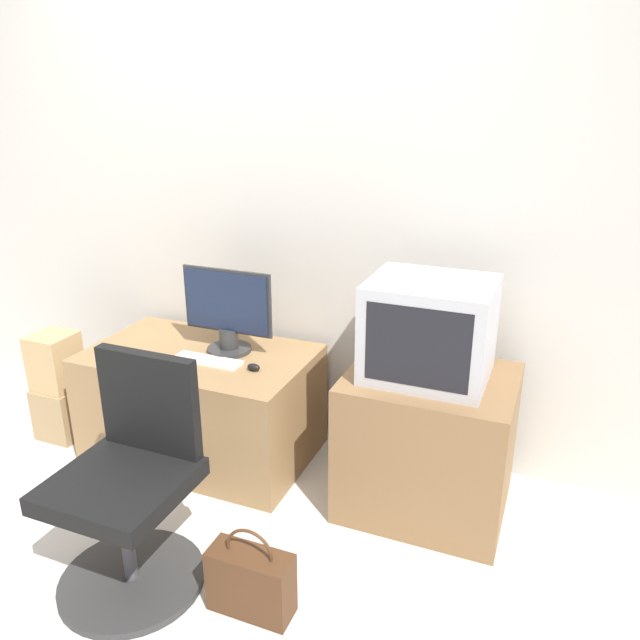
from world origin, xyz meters
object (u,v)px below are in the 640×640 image
office_chair (131,492)px  cardboard_box_lower (63,411)px  crt_tv (429,329)px  handbag (251,581)px  mouse (254,367)px  main_monitor (228,312)px  keyboard (208,360)px

office_chair → cardboard_box_lower: bearing=145.6°
crt_tv → handbag: crt_tv is taller
cardboard_box_lower → handbag: size_ratio=0.81×
crt_tv → mouse: bearing=-174.1°
cardboard_box_lower → handbag: 1.69m
handbag → cardboard_box_lower: bearing=155.2°
crt_tv → cardboard_box_lower: bearing=-175.9°
cardboard_box_lower → handbag: handbag is taller
mouse → crt_tv: bearing=5.9°
main_monitor → handbag: (0.60, -0.93, -0.64)m
cardboard_box_lower → handbag: bearing=-24.8°
main_monitor → keyboard: size_ratio=1.39×
main_monitor → keyboard: 0.25m
office_chair → keyboard: bearing=100.1°
handbag → office_chair: bearing=-179.2°
mouse → crt_tv: 0.84m
keyboard → crt_tv: 1.08m
main_monitor → mouse: 0.33m
keyboard → cardboard_box_lower: bearing=-175.9°
handbag → main_monitor: bearing=122.7°
cardboard_box_lower → office_chair: bearing=-34.4°
mouse → office_chair: 0.81m
office_chair → handbag: 0.55m
keyboard → mouse: bearing=-1.6°
main_monitor → crt_tv: (1.01, -0.08, 0.09)m
mouse → keyboard: bearing=178.4°
main_monitor → office_chair: bearing=-83.3°
main_monitor → handbag: 1.28m
office_chair → cardboard_box_lower: size_ratio=3.08×
keyboard → office_chair: (0.14, -0.78, -0.19)m
cardboard_box_lower → handbag: (1.53, -0.71, -0.01)m
keyboard → office_chair: size_ratio=0.39×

